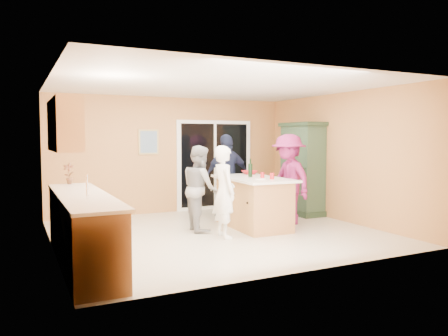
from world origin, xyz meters
name	(u,v)px	position (x,y,z in m)	size (l,w,h in m)	color
floor	(219,233)	(0.00, 0.00, 0.00)	(5.50, 5.50, 0.00)	beige
ceiling	(219,85)	(0.00, 0.00, 2.60)	(5.50, 5.00, 0.10)	silver
wall_back	(172,155)	(0.00, 2.50, 1.30)	(5.50, 0.10, 2.60)	#EDB361
wall_front	(304,169)	(0.00, -2.50, 1.30)	(5.50, 0.10, 2.60)	#EDB361
wall_left	(51,164)	(-2.75, 0.00, 1.30)	(0.10, 5.00, 2.60)	#EDB361
wall_right	(341,157)	(2.75, 0.00, 1.30)	(0.10, 5.00, 2.60)	#EDB361
left_cabinet_run	(84,232)	(-2.45, -1.05, 0.46)	(0.65, 3.05, 1.24)	tan
upper_cabinets	(64,125)	(-2.58, -0.20, 1.88)	(0.35, 1.60, 0.75)	tan
sliding_door	(215,165)	(1.05, 2.46, 1.05)	(1.90, 0.07, 2.10)	white
framed_picture	(149,142)	(-0.55, 2.48, 1.60)	(0.46, 0.04, 0.56)	tan
kitchen_island	(253,204)	(0.80, 0.18, 0.44)	(1.03, 1.83, 0.95)	tan
green_hutch	(302,170)	(2.49, 0.95, 0.99)	(0.58, 1.10, 2.02)	#213521
woman_white	(224,192)	(-0.06, -0.33, 0.78)	(0.57, 0.37, 1.56)	white
woman_grey	(200,188)	(-0.20, 0.38, 0.78)	(0.76, 0.59, 1.56)	#A0A1A3
woman_navy	(227,176)	(0.78, 1.23, 0.88)	(1.04, 0.43, 1.77)	#192037
woman_magenta	(288,179)	(1.57, 0.14, 0.88)	(1.14, 0.65, 1.76)	#891D5E
serving_bowl	(249,172)	(1.08, 0.82, 0.99)	(0.31, 0.31, 0.08)	red
tulip_vase	(69,173)	(-2.45, 0.52, 1.12)	(0.18, 0.13, 0.35)	red
tumbler_near	(272,176)	(0.92, -0.28, 1.00)	(0.08, 0.08, 0.11)	red
tumbler_far	(262,175)	(0.90, 0.01, 1.00)	(0.07, 0.07, 0.11)	red
wine_bottle	(250,170)	(0.78, 0.25, 1.08)	(0.08, 0.08, 0.35)	black
white_plate	(260,179)	(0.73, -0.20, 0.95)	(0.19, 0.19, 0.01)	white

